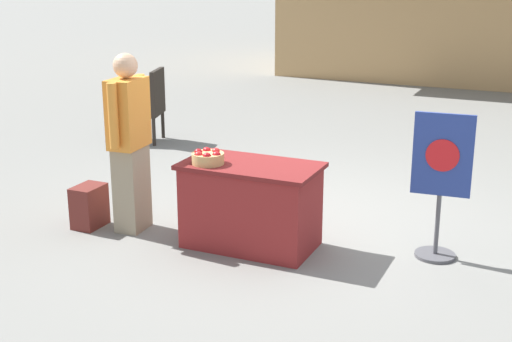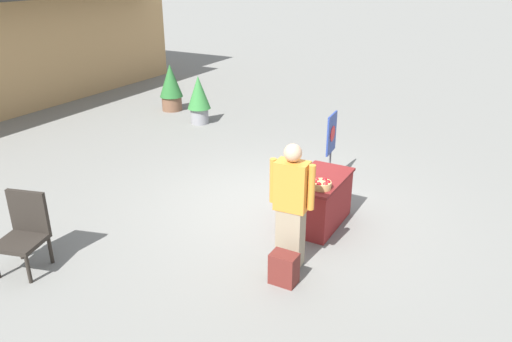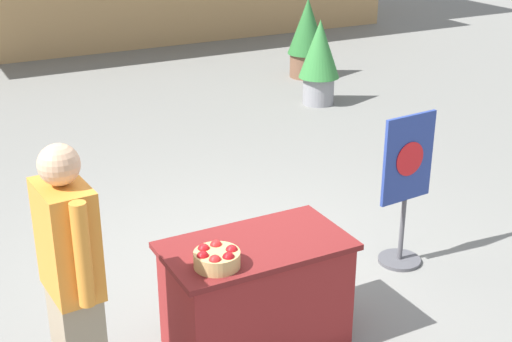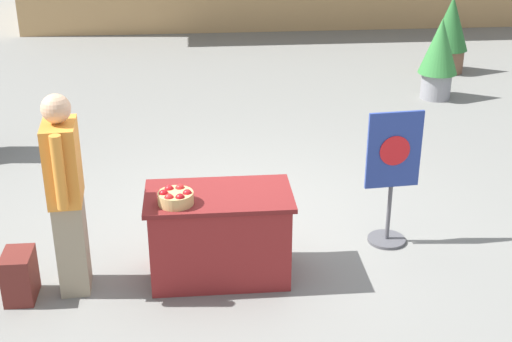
% 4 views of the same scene
% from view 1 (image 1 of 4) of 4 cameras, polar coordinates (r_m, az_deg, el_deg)
% --- Properties ---
extents(ground_plane, '(120.00, 120.00, 0.00)m').
position_cam_1_polar(ground_plane, '(7.32, 4.46, -3.85)').
color(ground_plane, slate).
extents(display_table, '(1.24, 0.69, 0.79)m').
position_cam_1_polar(display_table, '(6.51, -0.42, -2.74)').
color(display_table, maroon).
rests_on(display_table, ground_plane).
extents(apple_basket, '(0.29, 0.29, 0.13)m').
position_cam_1_polar(apple_basket, '(6.39, -3.88, 1.11)').
color(apple_basket, tan).
rests_on(apple_basket, display_table).
extents(person_visitor, '(0.29, 0.61, 1.73)m').
position_cam_1_polar(person_visitor, '(6.88, -10.10, 2.31)').
color(person_visitor, gray).
rests_on(person_visitor, ground_plane).
extents(backpack, '(0.24, 0.34, 0.42)m').
position_cam_1_polar(backpack, '(7.23, -13.19, -2.76)').
color(backpack, maroon).
rests_on(backpack, ground_plane).
extents(poster_board, '(0.51, 0.36, 1.31)m').
position_cam_1_polar(poster_board, '(6.38, 14.54, -0.96)').
color(poster_board, '#4C4C51').
rests_on(poster_board, ground_plane).
extents(patio_chair, '(0.68, 0.68, 1.05)m').
position_cam_1_polar(patio_chair, '(10.35, -8.53, 5.37)').
color(patio_chair, '#28231E').
rests_on(patio_chair, ground_plane).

